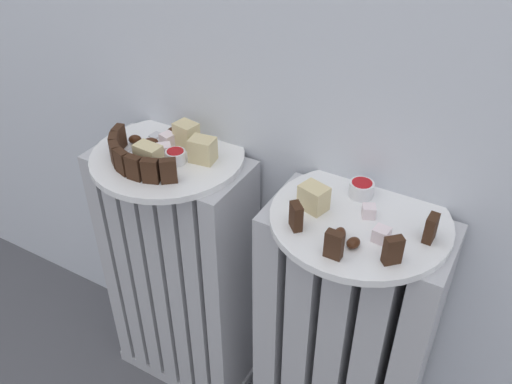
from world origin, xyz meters
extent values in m
cube|color=#B2B2B7|center=(-0.18, 0.28, 0.01)|extent=(0.31, 0.15, 0.03)
cube|color=#B2B2B7|center=(-0.32, 0.28, 0.31)|extent=(0.03, 0.15, 0.56)
cube|color=#B2B2B7|center=(-0.27, 0.28, 0.31)|extent=(0.03, 0.15, 0.56)
cube|color=#B2B2B7|center=(-0.23, 0.28, 0.31)|extent=(0.03, 0.15, 0.56)
cube|color=#B2B2B7|center=(-0.18, 0.28, 0.31)|extent=(0.03, 0.15, 0.56)
cube|color=#B2B2B7|center=(-0.14, 0.28, 0.31)|extent=(0.03, 0.15, 0.56)
cube|color=#B2B2B7|center=(-0.10, 0.28, 0.31)|extent=(0.03, 0.15, 0.56)
cube|color=#B2B2B7|center=(-0.05, 0.28, 0.31)|extent=(0.03, 0.15, 0.56)
cube|color=#B2B2B7|center=(0.06, 0.28, 0.31)|extent=(0.05, 0.15, 0.56)
cube|color=#B2B2B7|center=(0.12, 0.28, 0.31)|extent=(0.05, 0.15, 0.56)
cube|color=#B2B2B7|center=(0.18, 0.28, 0.31)|extent=(0.05, 0.15, 0.56)
cube|color=#B2B2B7|center=(0.25, 0.28, 0.31)|extent=(0.05, 0.15, 0.56)
cube|color=#B2B2B7|center=(0.31, 0.28, 0.31)|extent=(0.05, 0.15, 0.56)
cylinder|color=white|center=(-0.18, 0.28, 0.60)|extent=(0.28, 0.28, 0.01)
cylinder|color=white|center=(0.18, 0.28, 0.60)|extent=(0.28, 0.28, 0.01)
cube|color=#382114|center=(-0.27, 0.25, 0.63)|extent=(0.02, 0.03, 0.04)
cube|color=#382114|center=(-0.26, 0.23, 0.63)|extent=(0.03, 0.03, 0.04)
cube|color=#382114|center=(-0.24, 0.21, 0.63)|extent=(0.03, 0.03, 0.04)
cube|color=#382114|center=(-0.21, 0.19, 0.63)|extent=(0.03, 0.02, 0.04)
cube|color=#382114|center=(-0.18, 0.19, 0.63)|extent=(0.03, 0.02, 0.04)
cube|color=#382114|center=(-0.15, 0.19, 0.63)|extent=(0.03, 0.02, 0.04)
cube|color=#382114|center=(-0.13, 0.21, 0.63)|extent=(0.03, 0.03, 0.04)
cube|color=beige|center=(-0.17, 0.32, 0.63)|extent=(0.04, 0.04, 0.05)
cube|color=beige|center=(-0.18, 0.23, 0.63)|extent=(0.05, 0.03, 0.05)
cube|color=beige|center=(-0.12, 0.29, 0.63)|extent=(0.05, 0.04, 0.04)
cube|color=white|center=(-0.18, 0.27, 0.62)|extent=(0.03, 0.03, 0.02)
cube|color=white|center=(-0.20, 0.31, 0.62)|extent=(0.03, 0.03, 0.02)
cube|color=white|center=(-0.21, 0.25, 0.61)|extent=(0.03, 0.03, 0.02)
ellipsoid|color=#3D1E0F|center=(-0.23, 0.29, 0.61)|extent=(0.03, 0.03, 0.02)
ellipsoid|color=#3D1E0F|center=(-0.26, 0.28, 0.61)|extent=(0.03, 0.03, 0.02)
ellipsoid|color=#3D1E0F|center=(-0.22, 0.34, 0.61)|extent=(0.03, 0.03, 0.02)
cylinder|color=white|center=(-0.15, 0.26, 0.61)|extent=(0.04, 0.04, 0.02)
cylinder|color=#B21419|center=(-0.15, 0.26, 0.62)|extent=(0.03, 0.03, 0.01)
cube|color=#382114|center=(0.11, 0.21, 0.62)|extent=(0.03, 0.03, 0.04)
cube|color=#382114|center=(0.18, 0.17, 0.62)|extent=(0.03, 0.01, 0.04)
cube|color=#382114|center=(0.26, 0.20, 0.62)|extent=(0.03, 0.03, 0.04)
cube|color=#382114|center=(0.29, 0.28, 0.62)|extent=(0.01, 0.03, 0.04)
cube|color=beige|center=(0.11, 0.26, 0.62)|extent=(0.05, 0.04, 0.04)
cube|color=white|center=(0.19, 0.29, 0.61)|extent=(0.03, 0.03, 0.02)
cube|color=white|center=(0.23, 0.24, 0.61)|extent=(0.02, 0.02, 0.02)
ellipsoid|color=#3D1E0F|center=(0.18, 0.21, 0.61)|extent=(0.02, 0.03, 0.02)
ellipsoid|color=#3D1E0F|center=(0.20, 0.21, 0.61)|extent=(0.02, 0.03, 0.02)
cylinder|color=white|center=(0.16, 0.33, 0.62)|extent=(0.04, 0.04, 0.02)
cylinder|color=#B21419|center=(0.16, 0.33, 0.62)|extent=(0.03, 0.03, 0.01)
cube|color=silver|center=(-0.25, 0.26, 0.60)|extent=(0.02, 0.07, 0.00)
cube|color=silver|center=(-0.24, 0.32, 0.60)|extent=(0.02, 0.02, 0.00)
camera|label=1|loc=(0.37, -0.36, 1.11)|focal=37.73mm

